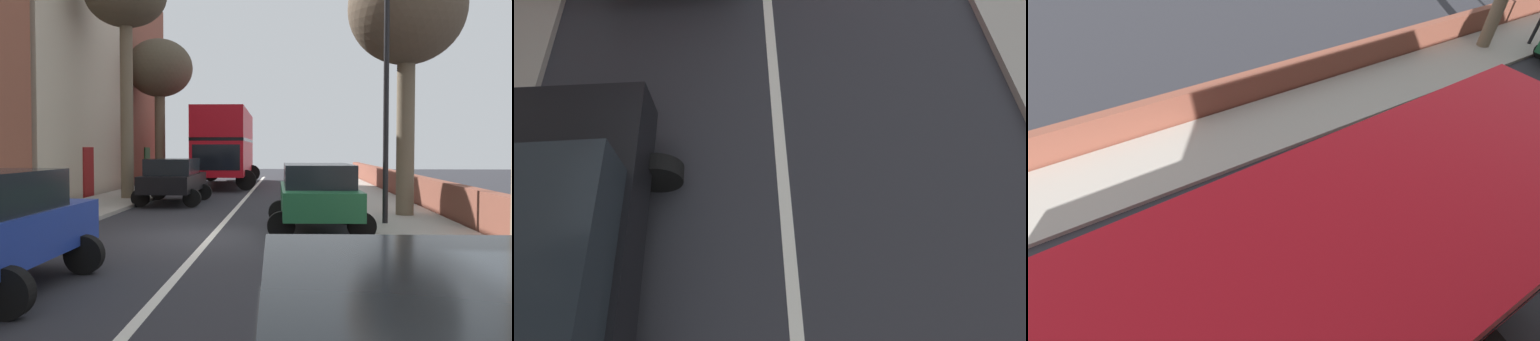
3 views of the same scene
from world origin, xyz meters
The scene contains 1 object.
parked_car_black_left_4 centered at (-2.50, 7.59, 0.95)m, with size 2.47×4.35×1.68m.
Camera 2 is at (-0.32, 6.60, 4.59)m, focal length 27.20 mm.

